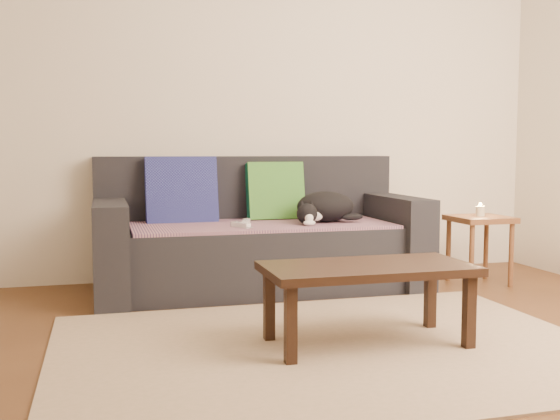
% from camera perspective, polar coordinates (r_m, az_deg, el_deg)
% --- Properties ---
extents(ground, '(4.50, 4.50, 0.00)m').
position_cam_1_polar(ground, '(2.94, 5.36, -12.83)').
color(ground, brown).
rests_on(ground, ground).
extents(back_wall, '(4.50, 0.04, 2.60)m').
position_cam_1_polar(back_wall, '(4.74, -3.18, 9.91)').
color(back_wall, beige).
rests_on(back_wall, ground).
extents(sofa, '(2.10, 0.94, 0.87)m').
position_cam_1_polar(sofa, '(4.35, -1.93, -2.75)').
color(sofa, '#232328').
rests_on(sofa, ground).
extents(throw_blanket, '(1.66, 0.74, 0.02)m').
position_cam_1_polar(throw_blanket, '(4.24, -1.65, -1.30)').
color(throw_blanket, '#422B52').
rests_on(throw_blanket, sofa).
extents(cushion_navy, '(0.47, 0.21, 0.48)m').
position_cam_1_polar(cushion_navy, '(4.40, -8.58, 1.49)').
color(cushion_navy, '#14114B').
rests_on(cushion_navy, throw_blanket).
extents(cushion_green, '(0.39, 0.17, 0.41)m').
position_cam_1_polar(cushion_green, '(4.52, -0.41, 1.64)').
color(cushion_green, '#0C5035').
rests_on(cushion_green, throw_blanket).
extents(cat, '(0.47, 0.36, 0.20)m').
position_cam_1_polar(cat, '(4.31, 3.87, 0.22)').
color(cat, black).
rests_on(cat, throw_blanket).
extents(wii_remote_a, '(0.10, 0.15, 0.03)m').
position_cam_1_polar(wii_remote_a, '(4.02, -3.45, -1.31)').
color(wii_remote_a, white).
rests_on(wii_remote_a, throw_blanket).
extents(wii_remote_b, '(0.08, 0.15, 0.03)m').
position_cam_1_polar(wii_remote_b, '(4.19, -2.97, -1.04)').
color(wii_remote_b, white).
rests_on(wii_remote_b, throw_blanket).
extents(side_table, '(0.37, 0.37, 0.47)m').
position_cam_1_polar(side_table, '(4.66, 17.00, -1.52)').
color(side_table, brown).
rests_on(side_table, ground).
extents(candle, '(0.06, 0.06, 0.09)m').
position_cam_1_polar(candle, '(4.64, 17.04, -0.06)').
color(candle, beige).
rests_on(candle, side_table).
extents(rug, '(2.50, 1.80, 0.01)m').
position_cam_1_polar(rug, '(3.08, 4.35, -11.91)').
color(rug, tan).
rests_on(rug, ground).
extents(coffee_table, '(0.96, 0.48, 0.39)m').
position_cam_1_polar(coffee_table, '(3.07, 7.62, -5.62)').
color(coffee_table, black).
rests_on(coffee_table, rug).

